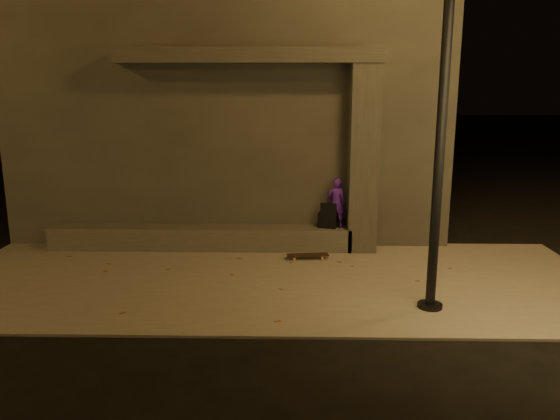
{
  "coord_description": "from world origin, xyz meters",
  "views": [
    {
      "loc": [
        0.33,
        -6.75,
        3.2
      ],
      "look_at": [
        0.13,
        2.0,
        1.23
      ],
      "focal_mm": 35.0,
      "sensor_mm": 36.0,
      "label": 1
    }
  ],
  "objects_px": {
    "column": "(363,160)",
    "skateboarder": "(336,203)",
    "backpack": "(328,219)",
    "street_lamp_0": "(447,37)",
    "skateboard": "(308,255)"
  },
  "relations": [
    {
      "from": "backpack",
      "to": "skateboarder",
      "type": "bearing_deg",
      "value": 16.38
    },
    {
      "from": "backpack",
      "to": "skateboard",
      "type": "distance_m",
      "value": 0.95
    },
    {
      "from": "column",
      "to": "skateboarder",
      "type": "height_order",
      "value": "column"
    },
    {
      "from": "skateboarder",
      "to": "backpack",
      "type": "distance_m",
      "value": 0.36
    },
    {
      "from": "skateboarder",
      "to": "street_lamp_0",
      "type": "relative_size",
      "value": 0.15
    },
    {
      "from": "column",
      "to": "skateboarder",
      "type": "xyz_separation_m",
      "value": [
        -0.5,
        0.0,
        -0.85
      ]
    },
    {
      "from": "column",
      "to": "street_lamp_0",
      "type": "xyz_separation_m",
      "value": [
        0.67,
        -2.94,
        2.01
      ]
    },
    {
      "from": "street_lamp_0",
      "to": "skateboarder",
      "type": "bearing_deg",
      "value": 111.63
    },
    {
      "from": "skateboarder",
      "to": "backpack",
      "type": "xyz_separation_m",
      "value": [
        -0.16,
        0.0,
        -0.32
      ]
    },
    {
      "from": "column",
      "to": "backpack",
      "type": "relative_size",
      "value": 7.07
    },
    {
      "from": "column",
      "to": "street_lamp_0",
      "type": "bearing_deg",
      "value": -77.24
    },
    {
      "from": "backpack",
      "to": "skateboard",
      "type": "relative_size",
      "value": 0.63
    },
    {
      "from": "backpack",
      "to": "street_lamp_0",
      "type": "bearing_deg",
      "value": -49.41
    },
    {
      "from": "street_lamp_0",
      "to": "backpack",
      "type": "bearing_deg",
      "value": 114.21
    },
    {
      "from": "column",
      "to": "backpack",
      "type": "bearing_deg",
      "value": 180.0
    }
  ]
}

